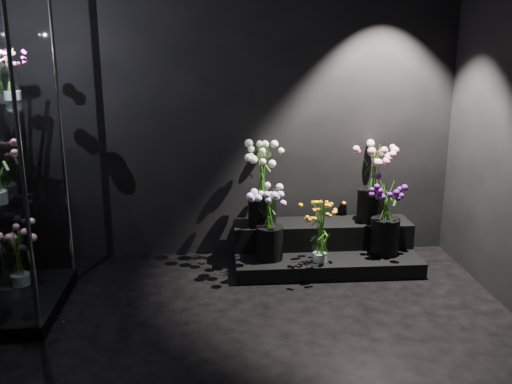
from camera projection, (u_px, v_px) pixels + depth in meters
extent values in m
plane|color=black|center=(249.00, 370.00, 3.51)|extent=(4.00, 4.00, 0.00)
plane|color=black|center=(234.00, 105.00, 5.07)|extent=(4.00, 0.00, 4.00)
plane|color=black|center=(308.00, 321.00, 1.22)|extent=(4.00, 0.00, 4.00)
cube|color=black|center=(325.00, 259.00, 5.09)|extent=(1.61, 0.72, 0.13)
cube|color=black|center=(322.00, 233.00, 5.21)|extent=(1.61, 0.36, 0.22)
cube|color=black|center=(20.00, 302.00, 4.30)|extent=(0.62, 1.03, 0.10)
cube|color=white|center=(7.00, 197.00, 4.08)|extent=(0.56, 0.97, 0.01)
cylinder|color=white|center=(320.00, 249.00, 4.83)|extent=(0.13, 0.13, 0.22)
cylinder|color=black|center=(270.00, 243.00, 4.88)|extent=(0.23, 0.23, 0.29)
cylinder|color=black|center=(385.00, 236.00, 5.00)|extent=(0.25, 0.25, 0.32)
cylinder|color=black|center=(262.00, 208.00, 5.08)|extent=(0.25, 0.25, 0.30)
cylinder|color=black|center=(372.00, 205.00, 5.18)|extent=(0.27, 0.27, 0.30)
cylinder|color=white|center=(12.00, 87.00, 4.04)|extent=(0.13, 0.13, 0.19)
cylinder|color=white|center=(19.00, 270.00, 4.44)|extent=(0.16, 0.16, 0.25)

